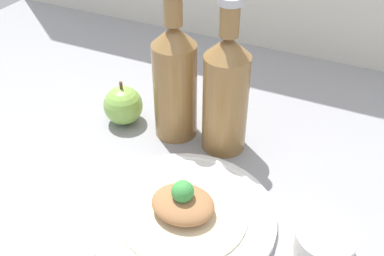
{
  "coord_description": "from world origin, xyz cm",
  "views": [
    {
      "loc": [
        16.21,
        -48.88,
        51.39
      ],
      "look_at": [
        -7.76,
        1.62,
        9.73
      ],
      "focal_mm": 42.0,
      "sensor_mm": 36.0,
      "label": 1
    }
  ],
  "objects": [
    {
      "name": "plated_food",
      "position": [
        -4.7,
        -7.93,
        2.84
      ],
      "size": [
        19.48,
        19.48,
        6.18
      ],
      "color": "beige",
      "rests_on": "plate"
    },
    {
      "name": "plate",
      "position": [
        -4.7,
        -7.93,
        0.81
      ],
      "size": [
        27.88,
        27.88,
        1.53
      ],
      "color": "white",
      "rests_on": "ground_plane"
    },
    {
      "name": "cider_bottle_left",
      "position": [
        -15.61,
        11.17,
        11.46
      ],
      "size": [
        7.82,
        7.82,
        27.8
      ],
      "color": "olive",
      "rests_on": "ground_plane"
    },
    {
      "name": "dipping_bowl",
      "position": [
        15.54,
        -5.14,
        1.83
      ],
      "size": [
        8.1,
        8.1,
        3.66
      ],
      "color": "silver",
      "rests_on": "ground_plane"
    },
    {
      "name": "ground_plane",
      "position": [
        0.0,
        0.0,
        -2.0
      ],
      "size": [
        180.0,
        110.0,
        4.0
      ],
      "primitive_type": "cube",
      "color": "gray"
    },
    {
      "name": "apple",
      "position": [
        -26.16,
        9.76,
        3.76
      ],
      "size": [
        7.5,
        7.5,
        8.94
      ],
      "color": "#84B74C",
      "rests_on": "ground_plane"
    },
    {
      "name": "cider_bottle_right",
      "position": [
        -6.01,
        11.17,
        11.46
      ],
      "size": [
        7.82,
        7.82,
        27.8
      ],
      "color": "olive",
      "rests_on": "ground_plane"
    }
  ]
}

